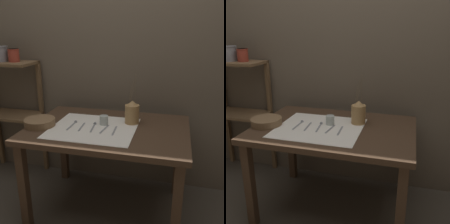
# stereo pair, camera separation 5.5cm
# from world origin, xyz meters

# --- Properties ---
(ground_plane) EXTENTS (12.00, 12.00, 0.00)m
(ground_plane) POSITION_xyz_m (0.00, 0.00, 0.00)
(ground_plane) COLOR #473F35
(stone_wall_back) EXTENTS (7.00, 0.06, 2.40)m
(stone_wall_back) POSITION_xyz_m (0.00, 0.52, 1.20)
(stone_wall_back) COLOR brown
(stone_wall_back) RESTS_ON ground_plane
(wooden_table) EXTENTS (1.19, 0.82, 0.72)m
(wooden_table) POSITION_xyz_m (0.00, 0.00, 0.63)
(wooden_table) COLOR #422D1E
(wooden_table) RESTS_ON ground_plane
(wooden_shelf_unit) EXTENTS (0.56, 0.30, 1.13)m
(wooden_shelf_unit) POSITION_xyz_m (-1.06, 0.35, 0.79)
(wooden_shelf_unit) COLOR brown
(wooden_shelf_unit) RESTS_ON ground_plane
(linen_cloth) EXTENTS (0.62, 0.55, 0.00)m
(linen_cloth) POSITION_xyz_m (-0.10, -0.05, 0.72)
(linen_cloth) COLOR white
(linen_cloth) RESTS_ON wooden_table
(pitcher_with_flowers) EXTENTS (0.11, 0.11, 0.39)m
(pitcher_with_flowers) POSITION_xyz_m (0.16, 0.12, 0.81)
(pitcher_with_flowers) COLOR #A87F4C
(pitcher_with_flowers) RESTS_ON wooden_table
(wooden_bowl) EXTENTS (0.23, 0.23, 0.05)m
(wooden_bowl) POSITION_xyz_m (-0.51, -0.10, 0.75)
(wooden_bowl) COLOR brown
(wooden_bowl) RESTS_ON wooden_table
(glass_tumbler_near) EXTENTS (0.06, 0.06, 0.07)m
(glass_tumbler_near) POSITION_xyz_m (-0.04, 0.04, 0.76)
(glass_tumbler_near) COLOR #B7C1BC
(glass_tumbler_near) RESTS_ON wooden_table
(spoon_inner) EXTENTS (0.02, 0.18, 0.02)m
(spoon_inner) POSITION_xyz_m (-0.27, -0.01, 0.73)
(spoon_inner) COLOR gray
(spoon_inner) RESTS_ON wooden_table
(knife_center) EXTENTS (0.03, 0.17, 0.00)m
(knife_center) POSITION_xyz_m (-0.19, -0.06, 0.72)
(knife_center) COLOR gray
(knife_center) RESTS_ON wooden_table
(spoon_outer) EXTENTS (0.04, 0.18, 0.02)m
(spoon_outer) POSITION_xyz_m (-0.11, -0.00, 0.73)
(spoon_outer) COLOR gray
(spoon_outer) RESTS_ON wooden_table
(fork_outer) EXTENTS (0.03, 0.17, 0.00)m
(fork_outer) POSITION_xyz_m (-0.01, -0.06, 0.72)
(fork_outer) COLOR gray
(fork_outer) RESTS_ON wooden_table
(fork_inner) EXTENTS (0.02, 0.17, 0.00)m
(fork_inner) POSITION_xyz_m (0.07, -0.07, 0.72)
(fork_inner) COLOR gray
(fork_inner) RESTS_ON wooden_table
(metal_pot_large) EXTENTS (0.16, 0.16, 0.13)m
(metal_pot_large) POSITION_xyz_m (-1.10, 0.32, 1.21)
(metal_pot_large) COLOR gray
(metal_pot_large) RESTS_ON wooden_shelf_unit
(metal_pot_small) EXTENTS (0.10, 0.10, 0.11)m
(metal_pot_small) POSITION_xyz_m (-0.95, 0.32, 1.20)
(metal_pot_small) COLOR #9E3828
(metal_pot_small) RESTS_ON wooden_shelf_unit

